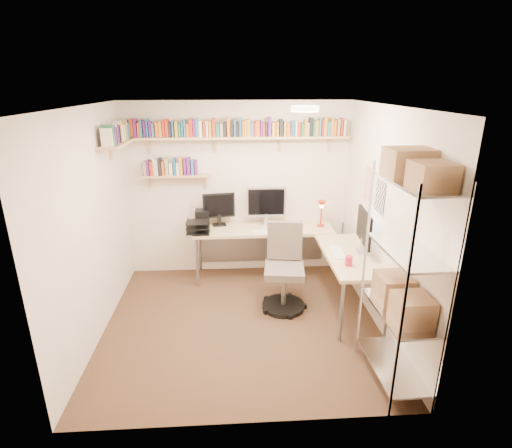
{
  "coord_description": "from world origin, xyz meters",
  "views": [
    {
      "loc": [
        -0.09,
        -4.12,
        2.71
      ],
      "look_at": [
        0.21,
        0.55,
        1.06
      ],
      "focal_mm": 28.0,
      "sensor_mm": 36.0,
      "label": 1
    }
  ],
  "objects": [
    {
      "name": "wire_rack",
      "position": [
        1.42,
        -1.04,
        1.36
      ],
      "size": [
        0.46,
        0.9,
        2.2
      ],
      "rotation": [
        0.0,
        0.0,
        0.03
      ],
      "color": "silver",
      "rests_on": "ground"
    },
    {
      "name": "office_chair",
      "position": [
        0.55,
        0.37,
        0.46
      ],
      "size": [
        0.57,
        0.58,
        1.09
      ],
      "rotation": [
        0.0,
        0.0,
        -0.12
      ],
      "color": "black",
      "rests_on": "ground"
    },
    {
      "name": "room_shell",
      "position": [
        0.0,
        0.0,
        1.55
      ],
      "size": [
        3.24,
        3.04,
        2.52
      ],
      "color": "beige",
      "rests_on": "ground"
    },
    {
      "name": "wall_shelves",
      "position": [
        -0.42,
        1.3,
        2.02
      ],
      "size": [
        3.12,
        1.09,
        0.8
      ],
      "color": "tan",
      "rests_on": "ground"
    },
    {
      "name": "corner_desk",
      "position": [
        0.49,
        0.96,
        0.76
      ],
      "size": [
        2.36,
        2.0,
        1.33
      ],
      "color": "#D0B887",
      "rests_on": "ground"
    },
    {
      "name": "ground",
      "position": [
        0.0,
        0.0,
        0.0
      ],
      "size": [
        3.2,
        3.2,
        0.0
      ],
      "primitive_type": "plane",
      "color": "#41271C",
      "rests_on": "ground"
    }
  ]
}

